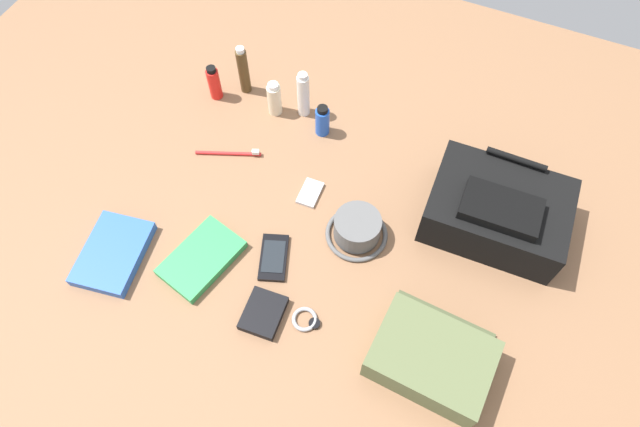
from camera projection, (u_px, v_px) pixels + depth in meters
ground_plane at (320, 223)px, 1.47m from camera, size 2.64×2.02×0.02m
backpack at (497, 211)px, 1.39m from camera, size 0.35×0.26×0.16m
toiletry_pouch at (432, 357)px, 1.23m from camera, size 0.27×0.24×0.09m
bucket_hat at (357, 228)px, 1.41m from camera, size 0.16×0.16×0.08m
sunscreen_spray at (214, 83)px, 1.63m from camera, size 0.04×0.04×0.12m
cologne_bottle at (243, 70)px, 1.62m from camera, size 0.03×0.03×0.17m
lotion_bottle at (274, 99)px, 1.60m from camera, size 0.04×0.04×0.11m
toothpaste_tube at (303, 95)px, 1.58m from camera, size 0.04×0.04×0.16m
deodorant_spray at (322, 121)px, 1.57m from camera, size 0.04×0.04×0.10m
paperback_novel at (113, 254)px, 1.39m from camera, size 0.18×0.23×0.03m
travel_guidebook at (202, 258)px, 1.39m from camera, size 0.18×0.23×0.02m
cell_phone at (274, 257)px, 1.39m from camera, size 0.11×0.14×0.01m
media_player at (310, 193)px, 1.49m from camera, size 0.06×0.09×0.01m
wristwatch at (306, 320)px, 1.31m from camera, size 0.07×0.06×0.01m
toothbrush at (232, 153)px, 1.56m from camera, size 0.18×0.08×0.02m
wallet at (263, 313)px, 1.31m from camera, size 0.10×0.12×0.02m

